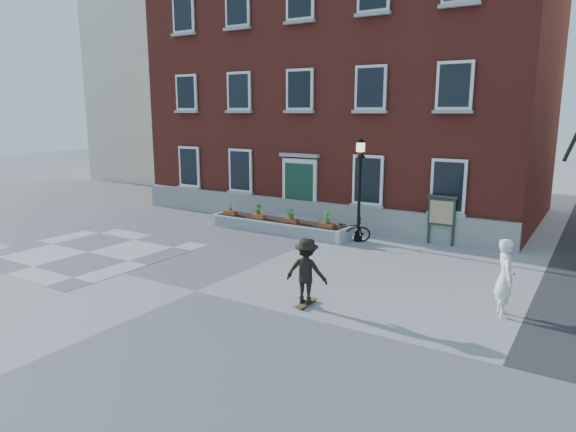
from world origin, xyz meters
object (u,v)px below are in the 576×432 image
Objects in this scene: bicycle at (348,229)px; skateboarder at (306,271)px; bystander at (505,278)px; lamp_post at (360,176)px; notice_board at (442,212)px.

bicycle is 0.98× the size of skateboarder.
bystander is 4.83m from skateboarder.
skateboarder is at bearing -76.31° from lamp_post.
bicycle is 3.54m from notice_board.
skateboarder is at bearing -98.34° from notice_board.
notice_board is at bearing 81.66° from skateboarder.
bicycle is 0.93× the size of notice_board.
bicycle is at bearing -158.33° from notice_board.
lamp_post is at bearing -86.48° from bicycle.
skateboarder is (1.66, -6.83, -1.62)m from lamp_post.
lamp_post is 7.22m from skateboarder.
bicycle is 7.98m from bystander.
lamp_post reaches higher than bicycle.
skateboarder is (-4.40, -1.99, -0.04)m from bystander.
bystander is at bearing -144.35° from bicycle.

